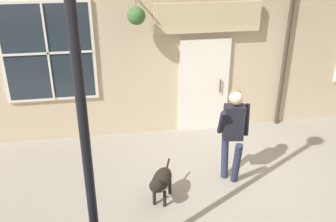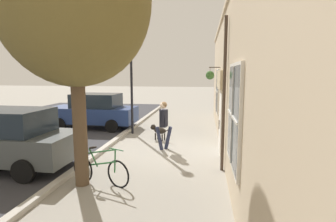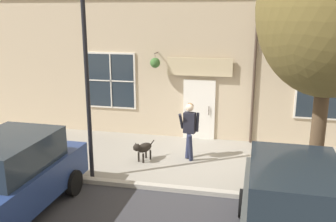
# 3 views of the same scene
# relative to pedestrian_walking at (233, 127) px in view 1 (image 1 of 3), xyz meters

# --- Properties ---
(ground_plane) EXTENTS (90.00, 90.00, 0.00)m
(ground_plane) POSITION_rel_pedestrian_walking_xyz_m (0.14, 0.21, -1.07)
(ground_plane) COLOR gray
(storefront_facade) EXTENTS (0.95, 18.00, 4.92)m
(storefront_facade) POSITION_rel_pedestrian_walking_xyz_m (-2.20, 0.21, 1.39)
(storefront_facade) COLOR #C6B293
(storefront_facade) RESTS_ON ground_plane
(pedestrian_walking) EXTENTS (0.63, 0.59, 1.76)m
(pedestrian_walking) POSITION_rel_pedestrian_walking_xyz_m (0.00, 0.00, 0.00)
(pedestrian_walking) COLOR #282D47
(pedestrian_walking) RESTS_ON ground_plane
(dog_on_leash) EXTENTS (0.91, 0.50, 0.65)m
(dog_on_leash) POSITION_rel_pedestrian_walking_xyz_m (0.43, -1.32, -0.65)
(dog_on_leash) COLOR black
(dog_on_leash) RESTS_ON ground_plane
(street_lamp) EXTENTS (0.32, 0.32, 5.44)m
(street_lamp) POSITION_rel_pedestrian_walking_xyz_m (1.84, -2.34, 2.43)
(street_lamp) COLOR black
(street_lamp) RESTS_ON ground_plane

